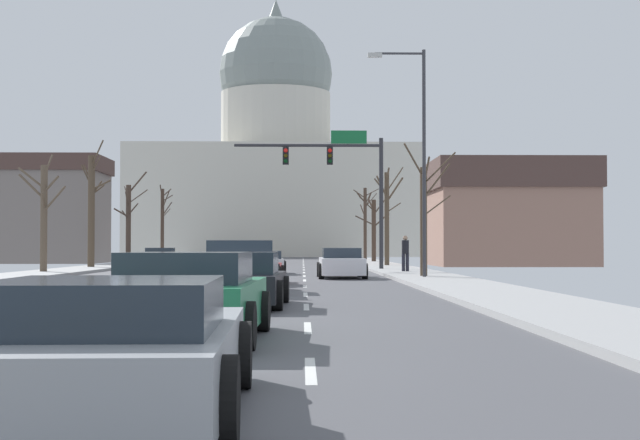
% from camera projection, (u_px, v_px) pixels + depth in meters
% --- Properties ---
extents(ground, '(20.00, 180.00, 0.20)m').
position_uv_depth(ground, '(210.00, 282.00, 34.14)').
color(ground, '#4B4B50').
extents(signal_gantry, '(7.91, 0.41, 7.34)m').
position_uv_depth(signal_gantry, '(341.00, 170.00, 49.15)').
color(signal_gantry, '#28282D').
rests_on(signal_gantry, ground).
extents(street_lamp_right, '(2.28, 0.24, 8.95)m').
position_uv_depth(street_lamp_right, '(417.00, 144.00, 36.44)').
color(street_lamp_right, '#333338').
rests_on(street_lamp_right, ground).
extents(capitol_building, '(35.89, 18.69, 32.97)m').
position_uv_depth(capitol_building, '(276.00, 166.00, 118.21)').
color(capitol_building, beige).
rests_on(capitol_building, ground).
extents(sedan_near_00, '(2.19, 4.61, 1.11)m').
position_uv_depth(sedan_near_00, '(264.00, 263.00, 44.54)').
color(sedan_near_00, silver).
rests_on(sedan_near_00, ground).
extents(sedan_near_01, '(2.01, 4.66, 1.26)m').
position_uv_depth(sedan_near_01, '(341.00, 264.00, 38.97)').
color(sedan_near_01, silver).
rests_on(sedan_near_01, ground).
extents(sedan_near_02, '(2.10, 4.56, 1.16)m').
position_uv_depth(sedan_near_02, '(254.00, 269.00, 32.71)').
color(sedan_near_02, '#B71414').
rests_on(sedan_near_02, ground).
extents(pickup_truck_near_03, '(2.50, 5.35, 1.51)m').
position_uv_depth(pickup_truck_near_03, '(240.00, 268.00, 27.14)').
color(pickup_truck_near_03, silver).
rests_on(pickup_truck_near_03, ground).
extents(sedan_near_04, '(2.10, 4.43, 1.21)m').
position_uv_depth(sedan_near_04, '(241.00, 281.00, 20.69)').
color(sedan_near_04, black).
rests_on(sedan_near_04, ground).
extents(sedan_near_05, '(2.21, 4.40, 1.27)m').
position_uv_depth(sedan_near_05, '(190.00, 298.00, 13.32)').
color(sedan_near_05, '#1E7247').
rests_on(sedan_near_05, ground).
extents(sedan_near_06, '(2.20, 4.42, 1.10)m').
position_uv_depth(sedan_near_06, '(113.00, 350.00, 7.36)').
color(sedan_near_06, '#9EA3A8').
rests_on(sedan_near_06, ground).
extents(sedan_oncoming_00, '(2.02, 4.31, 1.23)m').
position_uv_depth(sedan_oncoming_00, '(160.00, 259.00, 54.93)').
color(sedan_oncoming_00, '#6B6056').
rests_on(sedan_oncoming_00, ground).
extents(sedan_oncoming_01, '(2.20, 4.64, 1.14)m').
position_uv_depth(sedan_oncoming_01, '(231.00, 257.00, 68.86)').
color(sedan_oncoming_01, silver).
rests_on(sedan_oncoming_01, ground).
extents(sedan_oncoming_02, '(2.17, 4.52, 1.31)m').
position_uv_depth(sedan_oncoming_02, '(240.00, 255.00, 77.25)').
color(sedan_oncoming_02, black).
rests_on(sedan_oncoming_02, ground).
extents(sedan_oncoming_03, '(2.13, 4.41, 1.27)m').
position_uv_depth(sedan_oncoming_03, '(247.00, 254.00, 89.32)').
color(sedan_oncoming_03, navy).
rests_on(sedan_oncoming_03, ground).
extents(flank_building_00, '(12.08, 7.07, 8.24)m').
position_uv_depth(flank_building_00, '(27.00, 209.00, 71.80)').
color(flank_building_00, slate).
rests_on(flank_building_00, ground).
extents(flank_building_01, '(10.51, 8.95, 7.05)m').
position_uv_depth(flank_building_01, '(508.00, 213.00, 62.57)').
color(flank_building_01, '#8C6656').
rests_on(flank_building_01, ground).
extents(bare_tree_00, '(2.17, 1.62, 6.24)m').
position_uv_depth(bare_tree_00, '(365.00, 221.00, 80.67)').
color(bare_tree_00, '#423328').
rests_on(bare_tree_00, ground).
extents(bare_tree_01, '(2.63, 1.89, 5.62)m').
position_uv_depth(bare_tree_01, '(44.00, 213.00, 43.77)').
color(bare_tree_01, brown).
rests_on(bare_tree_01, ground).
extents(bare_tree_02, '(2.69, 2.04, 5.12)m').
position_uv_depth(bare_tree_02, '(374.00, 228.00, 71.82)').
color(bare_tree_02, '#423328').
rests_on(bare_tree_02, ground).
extents(bare_tree_03, '(1.78, 2.03, 7.20)m').
position_uv_depth(bare_tree_03, '(92.00, 209.00, 53.32)').
color(bare_tree_03, '#4C3D2D').
rests_on(bare_tree_03, ground).
extents(bare_tree_04, '(1.89, 1.93, 6.15)m').
position_uv_depth(bare_tree_04, '(387.00, 214.00, 57.85)').
color(bare_tree_04, '#4C3D2D').
rests_on(bare_tree_04, ground).
extents(bare_tree_05, '(2.36, 2.22, 6.36)m').
position_uv_depth(bare_tree_05, '(129.00, 221.00, 63.67)').
color(bare_tree_05, '#423328').
rests_on(bare_tree_05, ground).
extents(bare_tree_06, '(2.15, 1.86, 5.27)m').
position_uv_depth(bare_tree_06, '(424.00, 216.00, 37.38)').
color(bare_tree_06, '#4C3D2D').
rests_on(bare_tree_06, ground).
extents(bare_tree_07, '(1.09, 2.41, 6.26)m').
position_uv_depth(bare_tree_07, '(163.00, 222.00, 77.58)').
color(bare_tree_07, '#423328').
rests_on(bare_tree_07, ground).
extents(pedestrian_00, '(0.35, 0.34, 1.69)m').
position_uv_depth(pedestrian_00, '(405.00, 251.00, 43.99)').
color(pedestrian_00, black).
rests_on(pedestrian_00, ground).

